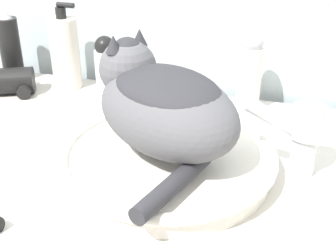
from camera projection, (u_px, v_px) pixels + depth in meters
name	position (u px, v px, depth m)	size (l,w,h in m)	color
sink_basin	(170.00, 159.00, 0.81)	(0.38, 0.38, 0.05)	white
cat	(165.00, 103.00, 0.77)	(0.33, 0.36, 0.18)	#56565B
faucet	(300.00, 134.00, 0.78)	(0.14, 0.07, 0.14)	silver
soap_pump_bottle	(65.00, 53.00, 1.12)	(0.07, 0.07, 0.21)	silver
lotion_bottle_white	(250.00, 72.00, 1.00)	(0.05, 0.05, 0.18)	white
deodorant_stick	(106.00, 65.00, 1.10)	(0.05, 0.05, 0.14)	silver
hairspray_can_black	(10.00, 48.00, 1.16)	(0.05, 0.05, 0.18)	black
hair_dryer	(5.00, 82.00, 1.11)	(0.17, 0.13, 0.06)	black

